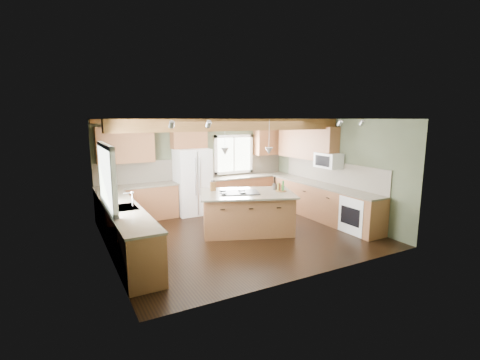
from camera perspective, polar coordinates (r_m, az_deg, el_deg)
floor at (r=8.07m, az=-0.21°, el=-8.78°), size 5.60×5.60×0.00m
ceiling at (r=7.64m, az=-0.23°, el=10.01°), size 5.60×5.60×0.00m
wall_back at (r=10.00m, az=-7.01°, el=2.48°), size 5.60×0.00×5.60m
wall_left at (r=6.91m, az=-21.16°, el=-1.54°), size 0.00×5.00×5.00m
wall_right at (r=9.39m, az=15.03°, el=1.71°), size 0.00×5.00×5.00m
ceiling_beam at (r=7.72m, az=-0.54°, el=9.04°), size 5.55×0.26×0.26m
soffit_trim at (r=9.82m, az=-6.95°, el=9.60°), size 5.55×0.20×0.10m
backsplash_back at (r=10.00m, az=-6.97°, el=1.96°), size 5.58×0.03×0.58m
backsplash_right at (r=9.42m, az=14.73°, el=1.21°), size 0.03×3.70×0.58m
base_cab_back_left at (r=9.37m, az=-16.47°, el=-3.73°), size 2.02×0.60×0.88m
counter_back_left at (r=9.27m, az=-16.61°, el=-0.97°), size 2.06×0.64×0.04m
base_cab_back_right at (r=10.51m, az=1.28°, el=-1.84°), size 2.62×0.60×0.88m
counter_back_right at (r=10.43m, az=1.29°, el=0.64°), size 2.66×0.64×0.04m
base_cab_left at (r=7.21m, az=-18.40°, el=-7.97°), size 0.60×3.70×0.88m
counter_left at (r=7.08m, az=-18.60°, el=-4.43°), size 0.64×3.74×0.04m
base_cab_right at (r=9.38m, az=13.25°, el=-3.57°), size 0.60×3.70×0.88m
counter_right at (r=9.29m, az=13.36°, el=-0.81°), size 0.64×3.74×0.04m
upper_cab_back_left at (r=9.22m, az=-18.32°, el=5.47°), size 1.40×0.35×0.90m
upper_cab_over_fridge at (r=9.65m, az=-8.40°, el=7.24°), size 0.96×0.35×0.70m
upper_cab_right at (r=9.88m, az=10.87°, el=6.07°), size 0.35×2.20×0.90m
upper_cab_back_corner at (r=10.83m, az=4.73°, el=6.55°), size 0.90×0.35×0.90m
window_left at (r=6.91m, az=-21.19°, el=0.58°), size 0.04×1.60×1.05m
window_back at (r=10.42m, az=-1.09°, el=4.24°), size 1.10×0.04×1.00m
sink at (r=7.08m, az=-18.60°, el=-4.39°), size 0.50×0.65×0.03m
faucet at (r=7.08m, az=-17.24°, el=-3.11°), size 0.02×0.02×0.28m
dishwasher at (r=6.01m, az=-16.04°, el=-11.61°), size 0.60×0.60×0.84m
oven at (r=8.48m, az=19.04°, el=-5.37°), size 0.60×0.72×0.84m
microwave at (r=9.17m, az=14.31°, el=3.13°), size 0.40×0.70×0.38m
pendant_left at (r=7.82m, az=-2.48°, el=4.72°), size 0.18×0.18×0.16m
pendant_right at (r=7.96m, az=4.76°, el=4.79°), size 0.18×0.18×0.16m
refrigerator at (r=9.60m, az=-7.79°, el=-0.27°), size 0.90×0.74×1.80m
island at (r=8.14m, az=1.14°, el=-5.39°), size 2.31×1.87×0.88m
island_top at (r=8.03m, az=1.15°, el=-2.22°), size 2.49×2.05×0.04m
cooktop at (r=8.00m, az=-0.04°, el=-2.04°), size 1.02×0.86×0.02m
knife_block at (r=8.25m, az=-4.45°, el=-1.05°), size 0.13×0.10×0.20m
utensil_crock at (r=8.39m, az=5.73°, el=-1.09°), size 0.13×0.13×0.14m
bottle_tray at (r=8.20m, az=6.75°, el=-1.04°), size 0.30×0.30×0.23m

